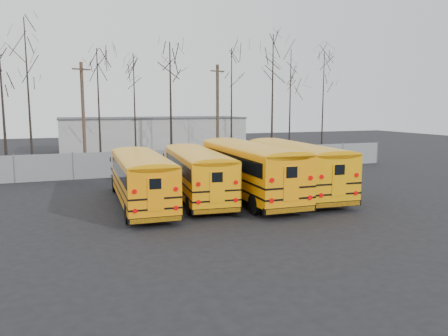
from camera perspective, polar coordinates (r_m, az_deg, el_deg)
name	(u,v)px	position (r m, az deg, el deg)	size (l,w,h in m)	color
ground	(231,205)	(24.53, 0.88, -4.81)	(120.00, 120.00, 0.00)	black
fence	(177,162)	(35.64, -6.16, 0.82)	(40.00, 0.04, 2.00)	gray
distant_building	(153,134)	(55.42, -9.32, 4.37)	(22.00, 8.00, 4.00)	#AAABA6
bus_a	(141,175)	(24.16, -10.80, -0.92)	(2.85, 10.76, 2.99)	black
bus_b	(197,170)	(25.55, -3.60, -0.26)	(3.42, 10.98, 3.03)	black
bus_c	(248,166)	(25.90, 3.22, 0.32)	(3.01, 12.13, 3.38)	black
bus_d	(295,164)	(27.46, 9.20, 0.54)	(3.48, 11.86, 3.28)	black
utility_pole_left	(83,114)	(40.65, -17.90, 6.69)	(1.58, 0.73, 9.28)	#4B382A
utility_pole_right	(218,112)	(43.77, -0.85, 7.31)	(1.63, 0.70, 9.53)	#473828
tree_1	(3,104)	(38.90, -26.94, 7.45)	(0.26, 0.26, 11.27)	black
tree_2	(29,98)	(37.24, -24.16, 8.30)	(0.26, 0.26, 12.14)	black
tree_3	(99,110)	(39.27, -16.02, 7.31)	(0.26, 0.26, 10.33)	black
tree_4	(135,111)	(39.96, -11.58, 7.29)	(0.26, 0.26, 10.08)	black
tree_5	(171,105)	(40.79, -6.97, 8.20)	(0.26, 0.26, 11.21)	black
tree_6	(231,106)	(42.89, 0.98, 8.09)	(0.26, 0.26, 10.98)	black
tree_7	(272,100)	(41.61, 6.33, 8.78)	(0.26, 0.26, 12.04)	black
tree_8	(290,106)	(44.86, 8.61, 8.07)	(0.26, 0.26, 11.09)	black
tree_9	(323,105)	(47.57, 12.78, 7.99)	(0.26, 0.26, 11.15)	black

